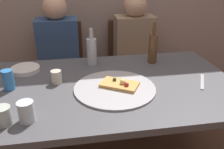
% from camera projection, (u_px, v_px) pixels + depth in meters
% --- Properties ---
extents(dining_table, '(1.57, 0.95, 0.73)m').
position_uv_depth(dining_table, '(111.00, 94.00, 1.54)').
color(dining_table, '#4C4C51').
rests_on(dining_table, ground_plane).
extents(pizza_tray, '(0.49, 0.49, 0.01)m').
position_uv_depth(pizza_tray, '(115.00, 88.00, 1.45)').
color(pizza_tray, '#ADADB2').
rests_on(pizza_tray, dining_table).
extents(pizza_slice_last, '(0.26, 0.22, 0.05)m').
position_uv_depth(pizza_slice_last, '(120.00, 84.00, 1.46)').
color(pizza_slice_last, tan).
rests_on(pizza_slice_last, pizza_tray).
extents(wine_bottle, '(0.07, 0.07, 0.27)m').
position_uv_depth(wine_bottle, '(92.00, 51.00, 1.75)').
color(wine_bottle, '#B2BCC1').
rests_on(wine_bottle, dining_table).
extents(beer_bottle, '(0.07, 0.07, 0.31)m').
position_uv_depth(beer_bottle, '(153.00, 48.00, 1.78)').
color(beer_bottle, brown).
rests_on(beer_bottle, dining_table).
extents(tumbler_near, '(0.08, 0.08, 0.09)m').
position_uv_depth(tumbler_near, '(3.00, 116.00, 1.12)').
color(tumbler_near, '#B7C6BC').
rests_on(tumbler_near, dining_table).
extents(tumbler_far, '(0.08, 0.08, 0.10)m').
position_uv_depth(tumbler_far, '(26.00, 112.00, 1.14)').
color(tumbler_far, silver).
rests_on(tumbler_far, dining_table).
extents(wine_glass, '(0.07, 0.07, 0.08)m').
position_uv_depth(wine_glass, '(56.00, 77.00, 1.51)').
color(wine_glass, beige).
rests_on(wine_glass, dining_table).
extents(soda_can, '(0.07, 0.07, 0.12)m').
position_uv_depth(soda_can, '(8.00, 80.00, 1.42)').
color(soda_can, '#337AC1').
rests_on(soda_can, dining_table).
extents(plate_stack, '(0.20, 0.20, 0.03)m').
position_uv_depth(plate_stack, '(25.00, 69.00, 1.68)').
color(plate_stack, white).
rests_on(plate_stack, dining_table).
extents(table_knife, '(0.12, 0.20, 0.01)m').
position_uv_depth(table_knife, '(202.00, 82.00, 1.53)').
color(table_knife, '#B7B7BC').
rests_on(table_knife, dining_table).
extents(chair_left, '(0.44, 0.44, 0.90)m').
position_uv_depth(chair_left, '(61.00, 65.00, 2.34)').
color(chair_left, '#472D1E').
rests_on(chair_left, ground_plane).
extents(chair_right, '(0.44, 0.44, 0.90)m').
position_uv_depth(chair_right, '(132.00, 60.00, 2.44)').
color(chair_right, '#472D1E').
rests_on(chair_right, ground_plane).
extents(guest_in_sweater, '(0.36, 0.56, 1.17)m').
position_uv_depth(guest_in_sweater, '(59.00, 58.00, 2.15)').
color(guest_in_sweater, navy).
rests_on(guest_in_sweater, ground_plane).
extents(guest_in_beanie, '(0.36, 0.56, 1.17)m').
position_uv_depth(guest_in_beanie, '(136.00, 54.00, 2.25)').
color(guest_in_beanie, '#937A60').
rests_on(guest_in_beanie, ground_plane).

